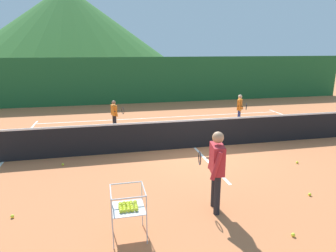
{
  "coord_description": "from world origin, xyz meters",
  "views": [
    {
      "loc": [
        -2.94,
        -8.99,
        3.22
      ],
      "look_at": [
        -0.97,
        -0.26,
        0.87
      ],
      "focal_mm": 31.79,
      "sensor_mm": 36.0,
      "label": 1
    }
  ],
  "objects_px": {
    "tennis_net": "(195,133)",
    "student_0": "(115,112)",
    "student_1": "(240,107)",
    "tennis_ball_6": "(293,235)",
    "tennis_ball_4": "(63,164)",
    "tennis_ball_5": "(12,216)",
    "instructor": "(216,164)",
    "tennis_ball_2": "(297,162)",
    "tennis_ball_0": "(310,194)",
    "ball_cart": "(128,207)"
  },
  "relations": [
    {
      "from": "instructor",
      "to": "tennis_ball_2",
      "type": "height_order",
      "value": "instructor"
    },
    {
      "from": "tennis_net",
      "to": "tennis_ball_5",
      "type": "xyz_separation_m",
      "value": [
        -4.77,
        -3.28,
        -0.47
      ]
    },
    {
      "from": "tennis_net",
      "to": "tennis_ball_0",
      "type": "relative_size",
      "value": 182.08
    },
    {
      "from": "tennis_net",
      "to": "ball_cart",
      "type": "distance_m",
      "value": 5.08
    },
    {
      "from": "ball_cart",
      "to": "tennis_ball_2",
      "type": "height_order",
      "value": "ball_cart"
    },
    {
      "from": "tennis_ball_4",
      "to": "student_1",
      "type": "bearing_deg",
      "value": 25.21
    },
    {
      "from": "tennis_ball_2",
      "to": "tennis_ball_0",
      "type": "bearing_deg",
      "value": -118.08
    },
    {
      "from": "student_1",
      "to": "tennis_ball_6",
      "type": "height_order",
      "value": "student_1"
    },
    {
      "from": "tennis_net",
      "to": "tennis_ball_6",
      "type": "height_order",
      "value": "tennis_net"
    },
    {
      "from": "tennis_ball_0",
      "to": "tennis_ball_6",
      "type": "height_order",
      "value": "same"
    },
    {
      "from": "tennis_net",
      "to": "instructor",
      "type": "distance_m",
      "value": 3.97
    },
    {
      "from": "tennis_net",
      "to": "tennis_ball_4",
      "type": "height_order",
      "value": "tennis_net"
    },
    {
      "from": "student_1",
      "to": "tennis_ball_6",
      "type": "bearing_deg",
      "value": -109.06
    },
    {
      "from": "tennis_net",
      "to": "ball_cart",
      "type": "bearing_deg",
      "value": -120.74
    },
    {
      "from": "tennis_ball_2",
      "to": "tennis_ball_6",
      "type": "bearing_deg",
      "value": -126.55
    },
    {
      "from": "tennis_ball_4",
      "to": "tennis_ball_5",
      "type": "bearing_deg",
      "value": -104.15
    },
    {
      "from": "student_1",
      "to": "instructor",
      "type": "bearing_deg",
      "value": -119.5
    },
    {
      "from": "tennis_ball_2",
      "to": "tennis_ball_4",
      "type": "distance_m",
      "value": 6.7
    },
    {
      "from": "instructor",
      "to": "tennis_ball_0",
      "type": "distance_m",
      "value": 2.51
    },
    {
      "from": "tennis_net",
      "to": "student_1",
      "type": "distance_m",
      "value": 3.87
    },
    {
      "from": "ball_cart",
      "to": "tennis_ball_6",
      "type": "height_order",
      "value": "ball_cart"
    },
    {
      "from": "instructor",
      "to": "tennis_ball_2",
      "type": "relative_size",
      "value": 24.52
    },
    {
      "from": "tennis_net",
      "to": "student_1",
      "type": "bearing_deg",
      "value": 42.36
    },
    {
      "from": "tennis_ball_2",
      "to": "tennis_ball_5",
      "type": "bearing_deg",
      "value": -169.97
    },
    {
      "from": "student_0",
      "to": "tennis_ball_4",
      "type": "xyz_separation_m",
      "value": [
        -1.65,
        -3.61,
        -0.69
      ]
    },
    {
      "from": "ball_cart",
      "to": "tennis_ball_2",
      "type": "xyz_separation_m",
      "value": [
        5.05,
        2.37,
        -0.55
      ]
    },
    {
      "from": "tennis_ball_6",
      "to": "student_0",
      "type": "bearing_deg",
      "value": 108.65
    },
    {
      "from": "tennis_ball_0",
      "to": "tennis_ball_6",
      "type": "distance_m",
      "value": 1.79
    },
    {
      "from": "student_0",
      "to": "student_1",
      "type": "xyz_separation_m",
      "value": [
        5.31,
        -0.33,
        0.06
      ]
    },
    {
      "from": "tennis_ball_5",
      "to": "tennis_ball_6",
      "type": "relative_size",
      "value": 1.0
    },
    {
      "from": "tennis_ball_0",
      "to": "tennis_net",
      "type": "bearing_deg",
      "value": 111.82
    },
    {
      "from": "instructor",
      "to": "student_0",
      "type": "height_order",
      "value": "instructor"
    },
    {
      "from": "tennis_net",
      "to": "student_1",
      "type": "height_order",
      "value": "student_1"
    },
    {
      "from": "tennis_net",
      "to": "student_0",
      "type": "distance_m",
      "value": 3.84
    },
    {
      "from": "student_1",
      "to": "ball_cart",
      "type": "xyz_separation_m",
      "value": [
        -5.45,
        -6.97,
        -0.2
      ]
    },
    {
      "from": "instructor",
      "to": "student_0",
      "type": "xyz_separation_m",
      "value": [
        -1.66,
        6.79,
        -0.28
      ]
    },
    {
      "from": "tennis_ball_2",
      "to": "tennis_ball_6",
      "type": "distance_m",
      "value": 3.75
    },
    {
      "from": "tennis_ball_0",
      "to": "tennis_ball_6",
      "type": "relative_size",
      "value": 1.0
    },
    {
      "from": "tennis_net",
      "to": "tennis_ball_2",
      "type": "relative_size",
      "value": 182.08
    },
    {
      "from": "tennis_ball_0",
      "to": "tennis_ball_2",
      "type": "height_order",
      "value": "same"
    },
    {
      "from": "tennis_ball_5",
      "to": "tennis_ball_4",
      "type": "bearing_deg",
      "value": 75.85
    },
    {
      "from": "student_0",
      "to": "tennis_ball_6",
      "type": "xyz_separation_m",
      "value": [
        2.68,
        -7.95,
        -0.69
      ]
    },
    {
      "from": "tennis_net",
      "to": "ball_cart",
      "type": "relative_size",
      "value": 13.77
    },
    {
      "from": "tennis_net",
      "to": "student_1",
      "type": "xyz_separation_m",
      "value": [
        2.85,
        2.6,
        0.28
      ]
    },
    {
      "from": "student_1",
      "to": "tennis_ball_2",
      "type": "relative_size",
      "value": 19.13
    },
    {
      "from": "tennis_ball_5",
      "to": "tennis_ball_2",
      "type": "bearing_deg",
      "value": 10.03
    },
    {
      "from": "student_0",
      "to": "tennis_ball_0",
      "type": "height_order",
      "value": "student_0"
    },
    {
      "from": "tennis_ball_2",
      "to": "tennis_ball_4",
      "type": "bearing_deg",
      "value": 168.63
    },
    {
      "from": "ball_cart",
      "to": "tennis_ball_6",
      "type": "distance_m",
      "value": 2.94
    },
    {
      "from": "tennis_ball_5",
      "to": "tennis_ball_6",
      "type": "xyz_separation_m",
      "value": [
        4.99,
        -1.74,
        0.0
      ]
    }
  ]
}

